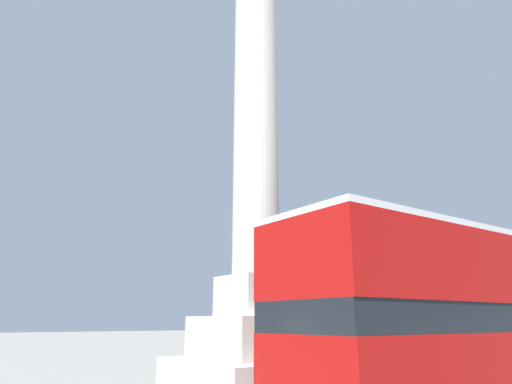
# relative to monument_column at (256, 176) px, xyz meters

# --- Properties ---
(monument_column) EXTENTS (4.46, 4.46, 21.49)m
(monument_column) POSITION_rel_monument_column_xyz_m (0.00, 0.00, 0.00)
(monument_column) COLOR beige
(monument_column) RESTS_ON ground_plane
(bus_a) EXTENTS (11.19, 2.87, 4.19)m
(bus_a) POSITION_rel_monument_column_xyz_m (2.06, -6.09, -4.71)
(bus_a) COLOR #A80F0C
(bus_a) RESTS_ON ground_plane
(street_lamp) EXTENTS (0.48, 0.48, 5.04)m
(street_lamp) POSITION_rel_monument_column_xyz_m (2.64, -4.41, -3.92)
(street_lamp) COLOR black
(street_lamp) RESTS_ON ground_plane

